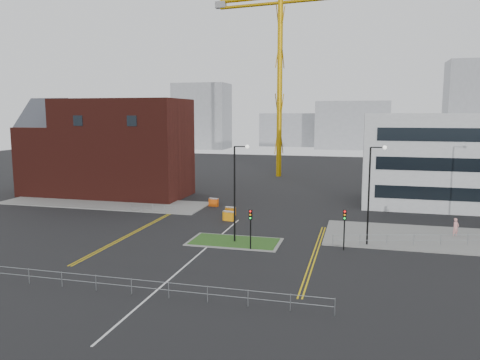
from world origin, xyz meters
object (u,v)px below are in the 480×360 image
object	(u,v)px
tower_crane	(311,36)
streetlamp_island	(237,185)
traffic_light_island	(251,222)
pedestrian	(456,228)

from	to	relation	value
tower_crane	streetlamp_island	xyz separation A→B (m)	(-1.60, -46.23, -20.30)
tower_crane	traffic_light_island	size ratio (longest dim) A/B	14.43
streetlamp_island	pedestrian	world-z (taller)	streetlamp_island
streetlamp_island	traffic_light_island	size ratio (longest dim) A/B	2.52
tower_crane	streetlamp_island	bearing A→B (deg)	-91.98
traffic_light_island	pedestrian	world-z (taller)	traffic_light_island
streetlamp_island	traffic_light_island	distance (m)	3.92
tower_crane	pedestrian	xyz separation A→B (m)	(18.55, -39.14, -24.76)
traffic_light_island	streetlamp_island	bearing A→B (deg)	131.41
tower_crane	traffic_light_island	bearing A→B (deg)	-89.79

